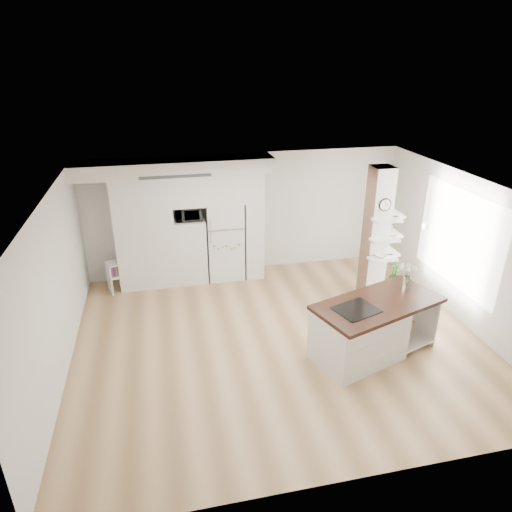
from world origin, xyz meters
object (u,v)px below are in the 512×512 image
at_px(bookshelf, 124,277).
at_px(floor_plant_a, 414,299).
at_px(kitchen_island, 364,330).
at_px(refrigerator, 225,240).

relative_size(bookshelf, floor_plant_a, 1.47).
height_order(kitchen_island, bookshelf, kitchen_island).
bearing_deg(refrigerator, floor_plant_a, -33.88).
relative_size(kitchen_island, floor_plant_a, 5.11).
bearing_deg(floor_plant_a, kitchen_island, -143.83).
distance_m(bookshelf, floor_plant_a, 5.96).
height_order(bookshelf, floor_plant_a, bookshelf).
bearing_deg(kitchen_island, refrigerator, 98.29).
height_order(kitchen_island, floor_plant_a, kitchen_island).
relative_size(refrigerator, floor_plant_a, 3.82).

